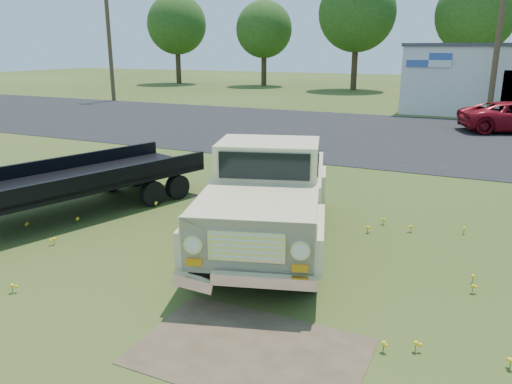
# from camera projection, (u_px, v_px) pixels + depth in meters

# --- Properties ---
(ground) EXTENTS (140.00, 140.00, 0.00)m
(ground) POSITION_uv_depth(u_px,v_px,m) (248.00, 252.00, 9.87)
(ground) COLOR #304415
(ground) RESTS_ON ground
(asphalt_lot) EXTENTS (90.00, 14.00, 0.02)m
(asphalt_lot) POSITION_uv_depth(u_px,v_px,m) (390.00, 136.00, 22.93)
(asphalt_lot) COLOR black
(asphalt_lot) RESTS_ON ground
(dirt_patch_a) EXTENTS (3.00, 2.00, 0.01)m
(dirt_patch_a) POSITION_uv_depth(u_px,v_px,m) (251.00, 351.00, 6.65)
(dirt_patch_a) COLOR #483826
(dirt_patch_a) RESTS_ON ground
(dirt_patch_b) EXTENTS (2.20, 1.60, 0.01)m
(dirt_patch_b) POSITION_uv_depth(u_px,v_px,m) (238.00, 195.00, 13.73)
(dirt_patch_b) COLOR #483826
(dirt_patch_b) RESTS_ON ground
(utility_pole_west) EXTENTS (1.60, 0.30, 9.00)m
(utility_pole_west) POSITION_uv_depth(u_px,v_px,m) (109.00, 37.00, 36.66)
(utility_pole_west) COLOR #41331E
(utility_pole_west) RESTS_ON ground
(utility_pole_mid) EXTENTS (1.60, 0.30, 9.00)m
(utility_pole_mid) POSITION_uv_depth(u_px,v_px,m) (499.00, 33.00, 26.11)
(utility_pole_mid) COLOR #41331E
(utility_pole_mid) RESTS_ON ground
(treeline_a) EXTENTS (6.40, 6.40, 9.52)m
(treeline_a) POSITION_uv_depth(u_px,v_px,m) (177.00, 25.00, 54.29)
(treeline_a) COLOR #3C2C1B
(treeline_a) RESTS_ON ground
(treeline_b) EXTENTS (5.76, 5.76, 8.57)m
(treeline_b) POSITION_uv_depth(u_px,v_px,m) (264.00, 30.00, 51.28)
(treeline_b) COLOR #3C2C1B
(treeline_b) RESTS_ON ground
(treeline_c) EXTENTS (7.04, 7.04, 10.47)m
(treeline_c) POSITION_uv_depth(u_px,v_px,m) (357.00, 13.00, 45.56)
(treeline_c) COLOR #3C2C1B
(treeline_c) RESTS_ON ground
(treeline_d) EXTENTS (6.72, 6.72, 10.00)m
(treeline_d) POSITION_uv_depth(u_px,v_px,m) (476.00, 14.00, 42.47)
(treeline_d) COLOR #3C2C1B
(treeline_d) RESTS_ON ground
(vintage_pickup_truck) EXTENTS (3.95, 6.37, 2.16)m
(vintage_pickup_truck) POSITION_uv_depth(u_px,v_px,m) (268.00, 194.00, 9.96)
(vintage_pickup_truck) COLOR beige
(vintage_pickup_truck) RESTS_ON ground
(flatbed_trailer) EXTENTS (4.20, 7.13, 1.85)m
(flatbed_trailer) POSITION_uv_depth(u_px,v_px,m) (78.00, 174.00, 12.14)
(flatbed_trailer) COLOR black
(flatbed_trailer) RESTS_ON ground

